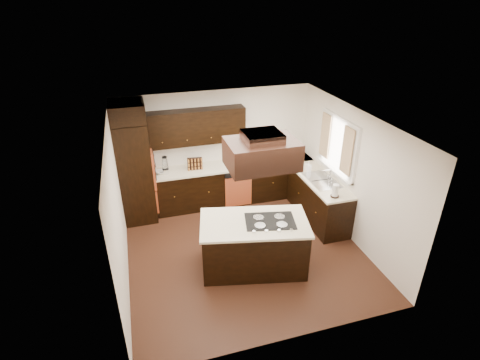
# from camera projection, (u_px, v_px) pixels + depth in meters

# --- Properties ---
(floor) EXTENTS (4.20, 4.20, 0.02)m
(floor) POSITION_uv_depth(u_px,v_px,m) (244.00, 250.00, 7.02)
(floor) COLOR #562E1C
(floor) RESTS_ON ground
(ceiling) EXTENTS (4.20, 4.20, 0.02)m
(ceiling) POSITION_uv_depth(u_px,v_px,m) (245.00, 121.00, 5.86)
(ceiling) COLOR white
(ceiling) RESTS_ON ground
(wall_back) EXTENTS (4.20, 0.02, 2.50)m
(wall_back) POSITION_uv_depth(u_px,v_px,m) (216.00, 146.00, 8.24)
(wall_back) COLOR white
(wall_back) RESTS_ON ground
(wall_front) EXTENTS (4.20, 0.02, 2.50)m
(wall_front) POSITION_uv_depth(u_px,v_px,m) (294.00, 270.00, 4.64)
(wall_front) COLOR white
(wall_front) RESTS_ON ground
(wall_left) EXTENTS (0.02, 4.20, 2.50)m
(wall_left) POSITION_uv_depth(u_px,v_px,m) (117.00, 209.00, 5.91)
(wall_left) COLOR white
(wall_left) RESTS_ON ground
(wall_right) EXTENTS (0.02, 4.20, 2.50)m
(wall_right) POSITION_uv_depth(u_px,v_px,m) (352.00, 175.00, 6.97)
(wall_right) COLOR white
(wall_right) RESTS_ON ground
(oven_column) EXTENTS (0.65, 0.75, 2.12)m
(oven_column) POSITION_uv_depth(u_px,v_px,m) (135.00, 172.00, 7.53)
(oven_column) COLOR black
(oven_column) RESTS_ON floor
(wall_oven_face) EXTENTS (0.05, 0.62, 0.78)m
(wall_oven_face) POSITION_uv_depth(u_px,v_px,m) (153.00, 167.00, 7.59)
(wall_oven_face) COLOR #C7562E
(wall_oven_face) RESTS_ON oven_column
(base_cabinets_back) EXTENTS (2.93, 0.60, 0.88)m
(base_cabinets_back) POSITION_uv_depth(u_px,v_px,m) (222.00, 185.00, 8.36)
(base_cabinets_back) COLOR black
(base_cabinets_back) RESTS_ON floor
(base_cabinets_right) EXTENTS (0.60, 2.40, 0.88)m
(base_cabinets_right) POSITION_uv_depth(u_px,v_px,m) (312.00, 193.00, 8.03)
(base_cabinets_right) COLOR black
(base_cabinets_right) RESTS_ON floor
(countertop_back) EXTENTS (2.93, 0.63, 0.04)m
(countertop_back) POSITION_uv_depth(u_px,v_px,m) (222.00, 167.00, 8.13)
(countertop_back) COLOR #FAEFCE
(countertop_back) RESTS_ON base_cabinets_back
(countertop_right) EXTENTS (0.63, 2.40, 0.04)m
(countertop_right) POSITION_uv_depth(u_px,v_px,m) (313.00, 174.00, 7.82)
(countertop_right) COLOR #FAEFCE
(countertop_right) RESTS_ON base_cabinets_right
(upper_cabinets) EXTENTS (2.00, 0.34, 0.72)m
(upper_cabinets) POSITION_uv_depth(u_px,v_px,m) (197.00, 127.00, 7.72)
(upper_cabinets) COLOR black
(upper_cabinets) RESTS_ON wall_back
(dishwasher_front) EXTENTS (0.60, 0.05, 0.72)m
(dishwasher_front) POSITION_uv_depth(u_px,v_px,m) (238.00, 191.00, 8.20)
(dishwasher_front) COLOR #C7562E
(dishwasher_front) RESTS_ON floor
(window_frame) EXTENTS (0.06, 1.32, 1.12)m
(window_frame) POSITION_uv_depth(u_px,v_px,m) (338.00, 145.00, 7.25)
(window_frame) COLOR white
(window_frame) RESTS_ON wall_right
(window_pane) EXTENTS (0.00, 1.20, 1.00)m
(window_pane) POSITION_uv_depth(u_px,v_px,m) (339.00, 145.00, 7.26)
(window_pane) COLOR white
(window_pane) RESTS_ON wall_right
(curtain_left) EXTENTS (0.02, 0.34, 0.90)m
(curtain_left) POSITION_uv_depth(u_px,v_px,m) (347.00, 151.00, 6.85)
(curtain_left) COLOR beige
(curtain_left) RESTS_ON wall_right
(curtain_right) EXTENTS (0.02, 0.34, 0.90)m
(curtain_right) POSITION_uv_depth(u_px,v_px,m) (325.00, 136.00, 7.57)
(curtain_right) COLOR beige
(curtain_right) RESTS_ON wall_right
(sink_rim) EXTENTS (0.52, 0.84, 0.01)m
(sink_rim) POSITION_uv_depth(u_px,v_px,m) (322.00, 180.00, 7.51)
(sink_rim) COLOR silver
(sink_rim) RESTS_ON countertop_right
(island) EXTENTS (1.89, 1.29, 0.88)m
(island) POSITION_uv_depth(u_px,v_px,m) (254.00, 245.00, 6.40)
(island) COLOR black
(island) RESTS_ON floor
(island_top) EXTENTS (1.96, 1.36, 0.04)m
(island_top) POSITION_uv_depth(u_px,v_px,m) (254.00, 223.00, 6.19)
(island_top) COLOR #FAEFCE
(island_top) RESTS_ON island
(cooktop) EXTENTS (0.91, 0.71, 0.01)m
(cooktop) POSITION_uv_depth(u_px,v_px,m) (270.00, 221.00, 6.20)
(cooktop) COLOR black
(cooktop) RESTS_ON island_top
(range_hood) EXTENTS (1.05, 0.72, 0.42)m
(range_hood) POSITION_uv_depth(u_px,v_px,m) (262.00, 154.00, 5.58)
(range_hood) COLOR black
(range_hood) RESTS_ON ceiling
(hood_duct) EXTENTS (0.55, 0.50, 0.13)m
(hood_duct) POSITION_uv_depth(u_px,v_px,m) (262.00, 137.00, 5.45)
(hood_duct) COLOR black
(hood_duct) RESTS_ON ceiling
(blender_base) EXTENTS (0.15, 0.15, 0.10)m
(blender_base) POSITION_uv_depth(u_px,v_px,m) (166.00, 171.00, 7.77)
(blender_base) COLOR silver
(blender_base) RESTS_ON countertop_back
(blender_pitcher) EXTENTS (0.13, 0.13, 0.26)m
(blender_pitcher) POSITION_uv_depth(u_px,v_px,m) (165.00, 163.00, 7.68)
(blender_pitcher) COLOR silver
(blender_pitcher) RESTS_ON blender_base
(spice_rack) EXTENTS (0.32, 0.13, 0.26)m
(spice_rack) POSITION_uv_depth(u_px,v_px,m) (195.00, 164.00, 7.91)
(spice_rack) COLOR black
(spice_rack) RESTS_ON countertop_back
(mixing_bowl) EXTENTS (0.25, 0.25, 0.05)m
(mixing_bowl) POSITION_uv_depth(u_px,v_px,m) (161.00, 172.00, 7.79)
(mixing_bowl) COLOR white
(mixing_bowl) RESTS_ON countertop_back
(soap_bottle) EXTENTS (0.10, 0.10, 0.22)m
(soap_bottle) POSITION_uv_depth(u_px,v_px,m) (309.00, 166.00, 7.85)
(soap_bottle) COLOR white
(soap_bottle) RESTS_ON countertop_right
(paper_towel) EXTENTS (0.15, 0.15, 0.25)m
(paper_towel) POSITION_uv_depth(u_px,v_px,m) (335.00, 191.00, 6.87)
(paper_towel) COLOR white
(paper_towel) RESTS_ON countertop_right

